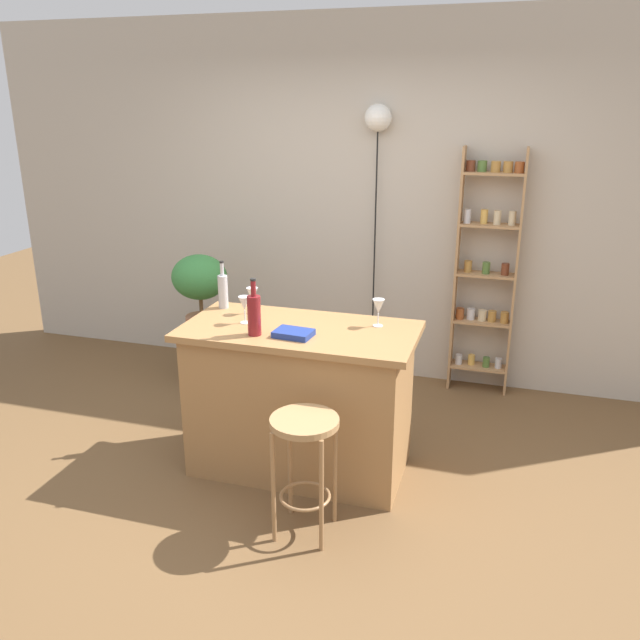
% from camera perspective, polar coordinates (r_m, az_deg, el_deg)
% --- Properties ---
extents(ground, '(12.00, 12.00, 0.00)m').
position_cam_1_polar(ground, '(3.96, -3.10, -14.71)').
color(ground, brown).
extents(back_wall, '(6.40, 0.10, 2.80)m').
position_cam_1_polar(back_wall, '(5.24, 3.97, 10.13)').
color(back_wall, '#BCB2A3').
rests_on(back_wall, ground).
extents(kitchen_counter, '(1.37, 0.69, 0.92)m').
position_cam_1_polar(kitchen_counter, '(3.98, -1.74, -6.88)').
color(kitchen_counter, '#9E7042').
rests_on(kitchen_counter, ground).
extents(bar_stool, '(0.35, 0.35, 0.66)m').
position_cam_1_polar(bar_stool, '(3.38, -1.35, -11.09)').
color(bar_stool, '#997047').
rests_on(bar_stool, ground).
extents(spice_shelf, '(0.45, 0.16, 1.86)m').
position_cam_1_polar(spice_shelf, '(5.05, 14.28, 4.23)').
color(spice_shelf, tan).
rests_on(spice_shelf, ground).
extents(plant_stool, '(0.28, 0.28, 0.39)m').
position_cam_1_polar(plant_stool, '(5.32, -10.05, -3.48)').
color(plant_stool, '#2D2823').
rests_on(plant_stool, ground).
extents(potted_plant, '(0.43, 0.39, 0.67)m').
position_cam_1_polar(potted_plant, '(5.12, -10.44, 2.96)').
color(potted_plant, '#A86B4C').
rests_on(potted_plant, plant_stool).
extents(bottle_spirits_clear, '(0.08, 0.08, 0.33)m').
position_cam_1_polar(bottle_spirits_clear, '(3.67, -5.77, 0.53)').
color(bottle_spirits_clear, maroon).
rests_on(bottle_spirits_clear, kitchen_counter).
extents(bottle_olive_oil, '(0.06, 0.06, 0.31)m').
position_cam_1_polar(bottle_olive_oil, '(4.18, -8.47, 2.57)').
color(bottle_olive_oil, '#B2B2B7').
rests_on(bottle_olive_oil, kitchen_counter).
extents(wine_glass_left, '(0.07, 0.07, 0.16)m').
position_cam_1_polar(wine_glass_left, '(3.81, 5.12, 1.14)').
color(wine_glass_left, silver).
rests_on(wine_glass_left, kitchen_counter).
extents(wine_glass_center, '(0.07, 0.07, 0.16)m').
position_cam_1_polar(wine_glass_center, '(4.05, -5.93, 2.18)').
color(wine_glass_center, silver).
rests_on(wine_glass_center, kitchen_counter).
extents(wine_glass_right, '(0.07, 0.07, 0.16)m').
position_cam_1_polar(wine_glass_right, '(3.88, -6.61, 1.38)').
color(wine_glass_right, silver).
rests_on(wine_glass_right, kitchen_counter).
extents(cookbook, '(0.22, 0.17, 0.03)m').
position_cam_1_polar(cookbook, '(3.67, -2.33, -1.18)').
color(cookbook, navy).
rests_on(cookbook, kitchen_counter).
extents(pendant_globe_light, '(0.20, 0.20, 2.15)m').
position_cam_1_polar(pendant_globe_light, '(5.05, 5.09, 16.79)').
color(pendant_globe_light, black).
rests_on(pendant_globe_light, ground).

